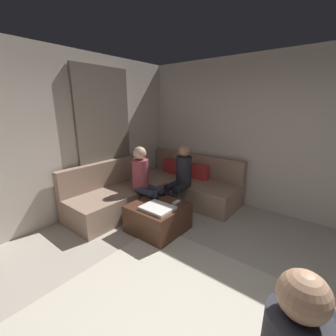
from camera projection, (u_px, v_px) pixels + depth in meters
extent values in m
cube|color=beige|center=(298.00, 138.00, 3.58)|extent=(6.00, 0.12, 2.70)
cube|color=beige|center=(23.00, 143.00, 3.14)|extent=(0.12, 6.00, 2.70)
cube|color=#726659|center=(105.00, 140.00, 4.08)|extent=(0.06, 1.10, 2.50)
cube|color=beige|center=(186.00, 327.00, 1.93)|extent=(2.60, 2.20, 0.01)
cube|color=#9E7F6B|center=(186.00, 189.00, 4.55)|extent=(2.10, 0.85, 0.42)
cube|color=#9E7F6B|center=(196.00, 165.00, 4.70)|extent=(2.10, 0.14, 0.45)
cube|color=#9E7F6B|center=(117.00, 201.00, 3.97)|extent=(0.85, 1.70, 0.42)
cube|color=#9E7F6B|center=(103.00, 174.00, 4.07)|extent=(0.14, 1.70, 0.45)
cube|color=red|center=(172.00, 167.00, 4.90)|extent=(0.36, 0.12, 0.36)
cube|color=red|center=(199.00, 173.00, 4.48)|extent=(0.36, 0.12, 0.36)
cube|color=#4C2D1E|center=(158.00, 217.00, 3.40)|extent=(0.76, 0.76, 0.42)
cube|color=white|center=(158.00, 208.00, 3.19)|extent=(0.44, 0.36, 0.04)
cylinder|color=#334C72|center=(155.00, 194.00, 3.60)|extent=(0.08, 0.08, 0.10)
cube|color=white|center=(176.00, 202.00, 3.40)|extent=(0.05, 0.15, 0.02)
cylinder|color=black|center=(174.00, 205.00, 3.80)|extent=(0.12, 0.12, 0.42)
cylinder|color=black|center=(166.00, 203.00, 3.91)|extent=(0.12, 0.12, 0.42)
cylinder|color=black|center=(181.00, 187.00, 3.88)|extent=(0.12, 0.40, 0.12)
cylinder|color=black|center=(173.00, 185.00, 3.99)|extent=(0.12, 0.40, 0.12)
cylinder|color=#26262D|center=(184.00, 170.00, 4.01)|extent=(0.28, 0.28, 0.50)
sphere|color=tan|center=(184.00, 150.00, 3.92)|extent=(0.22, 0.22, 0.22)
cylinder|color=#2D3347|center=(162.00, 206.00, 3.76)|extent=(0.12, 0.12, 0.42)
cylinder|color=#2D3347|center=(155.00, 210.00, 3.63)|extent=(0.12, 0.12, 0.42)
cylinder|color=#2D3347|center=(153.00, 189.00, 3.81)|extent=(0.40, 0.12, 0.12)
cylinder|color=#2D3347|center=(146.00, 192.00, 3.67)|extent=(0.40, 0.12, 0.12)
cylinder|color=#993F4C|center=(140.00, 174.00, 3.79)|extent=(0.28, 0.28, 0.50)
sphere|color=#D8AD8C|center=(140.00, 153.00, 3.69)|extent=(0.22, 0.22, 0.22)
sphere|color=tan|center=(304.00, 296.00, 0.96)|extent=(0.22, 0.22, 0.22)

